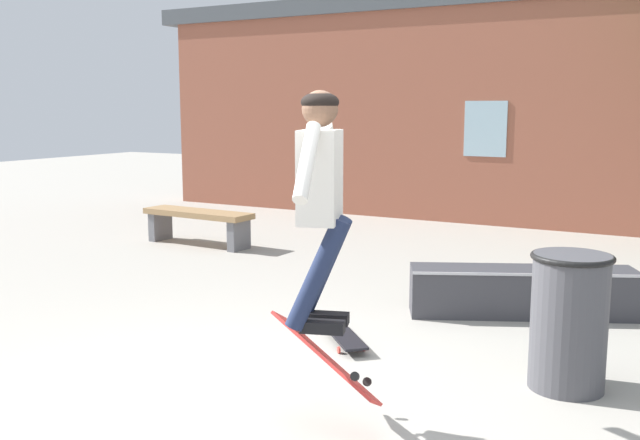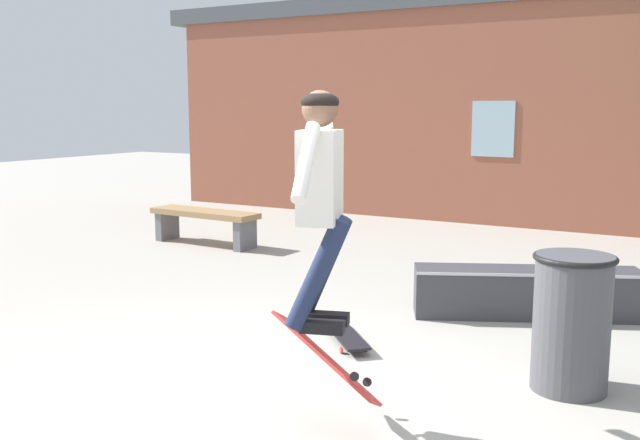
# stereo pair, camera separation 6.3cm
# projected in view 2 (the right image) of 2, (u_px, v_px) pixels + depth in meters

# --- Properties ---
(ground_plane) EXTENTS (40.00, 40.00, 0.00)m
(ground_plane) POSITION_uv_depth(u_px,v_px,m) (252.00, 416.00, 4.51)
(ground_plane) COLOR #A39E93
(building_backdrop) EXTENTS (15.05, 0.52, 4.99)m
(building_backdrop) POSITION_uv_depth(u_px,v_px,m) (547.00, 103.00, 11.25)
(building_backdrop) COLOR #93513D
(building_backdrop) RESTS_ON ground_plane
(park_bench) EXTENTS (1.72, 0.53, 0.49)m
(park_bench) POSITION_uv_depth(u_px,v_px,m) (204.00, 220.00, 10.10)
(park_bench) COLOR #99754C
(park_bench) RESTS_ON ground_plane
(skate_ledge) EXTENTS (2.05, 1.27, 0.45)m
(skate_ledge) POSITION_uv_depth(u_px,v_px,m) (527.00, 293.00, 6.62)
(skate_ledge) COLOR #38383D
(skate_ledge) RESTS_ON ground_plane
(trash_bin) EXTENTS (0.55, 0.55, 0.95)m
(trash_bin) POSITION_uv_depth(u_px,v_px,m) (572.00, 320.00, 4.85)
(trash_bin) COLOR #47474C
(trash_bin) RESTS_ON ground_plane
(skater) EXTENTS (0.45, 1.13, 1.40)m
(skater) POSITION_uv_depth(u_px,v_px,m) (320.00, 189.00, 4.14)
(skater) COLOR silver
(skateboard_flipping) EXTENTS (0.79, 0.36, 0.49)m
(skateboard_flipping) POSITION_uv_depth(u_px,v_px,m) (325.00, 357.00, 4.35)
(skateboard_flipping) COLOR red
(skateboard_resting) EXTENTS (0.72, 0.74, 0.08)m
(skateboard_resting) POSITION_uv_depth(u_px,v_px,m) (345.00, 334.00, 5.91)
(skateboard_resting) COLOR black
(skateboard_resting) RESTS_ON ground_plane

